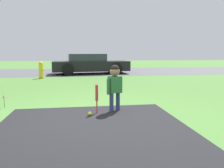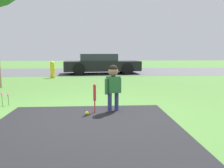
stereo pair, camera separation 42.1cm
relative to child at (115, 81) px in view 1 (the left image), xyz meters
name	(u,v)px [view 1 (the left image)]	position (x,y,z in m)	size (l,w,h in m)	color
ground_plane	(80,120)	(-0.75, -0.53, -0.65)	(60.00, 60.00, 0.00)	#477533
street_strip	(80,72)	(-0.75, 10.06, -0.65)	(40.00, 6.00, 0.01)	#4C4C51
child	(115,81)	(0.00, 0.00, 0.00)	(0.37, 0.27, 1.01)	navy
baseball_bat	(97,94)	(-0.40, -0.11, -0.25)	(0.06, 0.06, 0.62)	red
sports_ball	(90,114)	(-0.55, -0.28, -0.61)	(0.08, 0.08, 0.08)	yellow
fire_hydrant	(41,70)	(-2.60, 6.46, -0.25)	(0.29, 0.26, 0.83)	yellow
parked_car	(90,64)	(-0.13, 8.54, -0.08)	(4.60, 2.17, 1.18)	black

